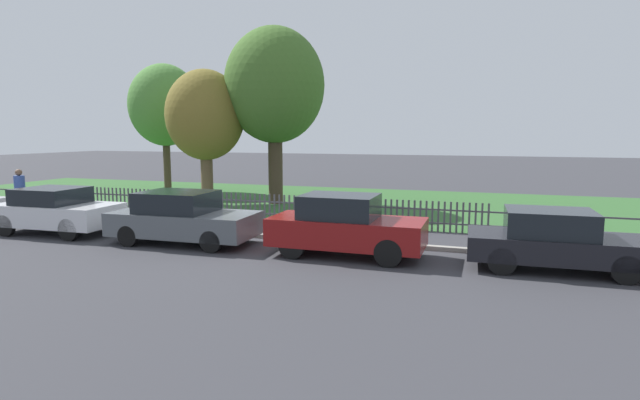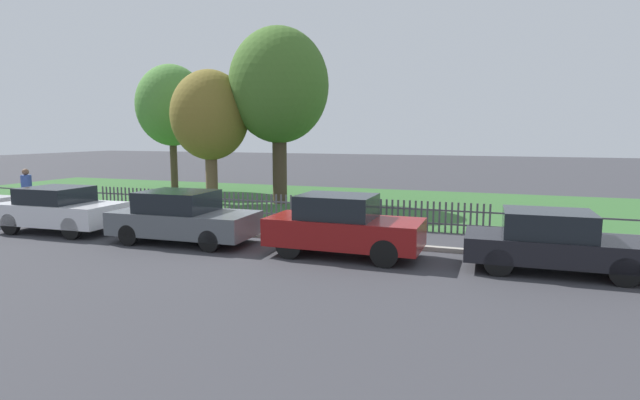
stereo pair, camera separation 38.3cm
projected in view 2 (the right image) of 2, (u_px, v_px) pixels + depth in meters
name	position (u px, v px, depth m)	size (l,w,h in m)	color
ground_plane	(231.00, 236.00, 15.19)	(120.00, 120.00, 0.00)	#38383D
kerb_stone	(232.00, 233.00, 15.28)	(41.23, 0.20, 0.12)	#9E998E
grass_strip	(323.00, 201.00, 23.05)	(41.23, 11.47, 0.01)	#33602D
park_fence	(269.00, 208.00, 17.65)	(41.23, 0.05, 0.98)	#4C4C51
parked_car_black_saloon	(60.00, 209.00, 15.70)	(3.83, 1.95, 1.43)	silver
parked_car_navy_estate	(183.00, 217.00, 14.19)	(4.16, 1.93, 1.47)	#51565B
parked_car_red_compact	(342.00, 226.00, 12.61)	(3.90, 1.65, 1.56)	maroon
parked_car_white_van	(553.00, 242.00, 11.14)	(3.94, 1.75, 1.39)	black
covered_motorcycle	(351.00, 210.00, 15.67)	(2.02, 0.89, 1.18)	black
tree_nearest_kerb	(172.00, 106.00, 26.46)	(3.72, 3.72, 6.72)	#473828
tree_behind_motorcycle	(210.00, 116.00, 21.62)	(3.38, 3.38, 5.83)	brown
tree_mid_park	(279.00, 87.00, 21.59)	(4.33, 4.33, 7.65)	#473828
pedestrian_near_fence	(27.00, 190.00, 18.58)	(0.45, 0.45, 1.80)	#7F6B51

